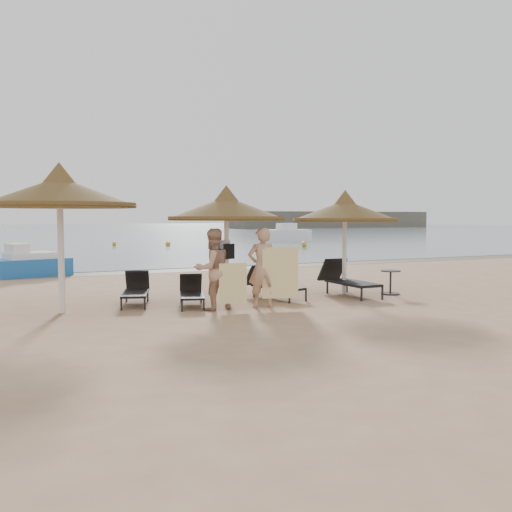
{
  "coord_description": "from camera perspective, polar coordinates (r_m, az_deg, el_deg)",
  "views": [
    {
      "loc": [
        -4.99,
        -12.05,
        2.13
      ],
      "look_at": [
        1.35,
        1.2,
        1.1
      ],
      "focal_mm": 40.0,
      "sensor_mm": 36.0,
      "label": 1
    }
  ],
  "objects": [
    {
      "name": "bag_patterned",
      "position": [
        14.31,
        -3.24,
        0.79
      ],
      "size": [
        0.34,
        0.21,
        0.4
      ],
      "rotation": [
        0.0,
        0.0,
        -0.35
      ],
      "color": "white",
      "rests_on": "ground"
    },
    {
      "name": "palapa_right",
      "position": [
        15.69,
        8.89,
        4.44
      ],
      "size": [
        2.86,
        2.86,
        2.84
      ],
      "rotation": [
        0.0,
        0.0,
        -0.26
      ],
      "color": "white",
      "rests_on": "ground"
    },
    {
      "name": "bag_dark",
      "position": [
        14.0,
        -2.71,
        0.47
      ],
      "size": [
        0.27,
        0.1,
        0.37
      ],
      "rotation": [
        0.0,
        0.0,
        0.05
      ],
      "color": "black",
      "rests_on": "ground"
    },
    {
      "name": "towel_right",
      "position": [
        13.18,
        2.45,
        -1.69
      ],
      "size": [
        0.81,
        0.27,
        1.19
      ],
      "rotation": [
        0.0,
        0.0,
        -0.3
      ],
      "color": "yellow",
      "rests_on": "ground"
    },
    {
      "name": "lounger_far_right",
      "position": [
        15.6,
        9.04,
        -2.3
      ],
      "size": [
        0.74,
        2.14,
        0.95
      ],
      "rotation": [
        0.0,
        0.0,
        -0.01
      ],
      "color": "black",
      "rests_on": "ground"
    },
    {
      "name": "pedal_boat",
      "position": [
        21.75,
        -21.69,
        -0.74
      ],
      "size": [
        2.81,
        2.07,
        1.17
      ],
      "rotation": [
        0.0,
        0.0,
        0.26
      ],
      "color": "#1B61B2",
      "rests_on": "ground"
    },
    {
      "name": "ground",
      "position": [
        13.21,
        -3.06,
        -5.27
      ],
      "size": [
        160.0,
        160.0,
        0.0
      ],
      "primitive_type": "plane",
      "color": "tan",
      "rests_on": "ground"
    },
    {
      "name": "buoy_mid",
      "position": [
        41.96,
        -13.99,
        1.19
      ],
      "size": [
        0.31,
        0.31,
        0.31
      ],
      "primitive_type": "sphere",
      "color": "gold",
      "rests_on": "ground"
    },
    {
      "name": "lounger_near_left",
      "position": [
        13.69,
        -6.47,
        -3.59
      ],
      "size": [
        0.98,
        1.7,
        0.72
      ],
      "rotation": [
        0.0,
        0.0,
        -0.3
      ],
      "color": "black",
      "rests_on": "ground"
    },
    {
      "name": "person_left",
      "position": [
        12.92,
        -4.36,
        -0.68
      ],
      "size": [
        1.08,
        0.79,
        2.15
      ],
      "primitive_type": "imported",
      "rotation": [
        0.0,
        0.0,
        3.3
      ],
      "color": "tan",
      "rests_on": "ground"
    },
    {
      "name": "lounger_near_right",
      "position": [
        14.86,
        1.58,
        -2.78
      ],
      "size": [
        1.02,
        1.94,
        0.83
      ],
      "rotation": [
        0.0,
        0.0,
        0.23
      ],
      "color": "black",
      "rests_on": "ground"
    },
    {
      "name": "side_table",
      "position": [
        15.94,
        13.3,
        -2.66
      ],
      "size": [
        0.54,
        0.54,
        0.65
      ],
      "rotation": [
        0.0,
        0.0,
        -0.18
      ],
      "color": "black",
      "rests_on": "ground"
    },
    {
      "name": "person_right",
      "position": [
        13.22,
        0.6,
        -0.52
      ],
      "size": [
        1.07,
        0.78,
        2.17
      ],
      "primitive_type": "imported",
      "rotation": [
        0.0,
        0.0,
        3.01
      ],
      "color": "tan",
      "rests_on": "ground"
    },
    {
      "name": "lounger_far_left",
      "position": [
        14.13,
        -11.92,
        -3.31
      ],
      "size": [
        1.07,
        1.82,
        0.78
      ],
      "rotation": [
        0.0,
        0.0,
        -0.31
      ],
      "color": "black",
      "rests_on": "ground"
    },
    {
      "name": "wet_sand_strip",
      "position": [
        22.12,
        -12.44,
        -1.6
      ],
      "size": [
        200.0,
        1.6,
        0.01
      ],
      "primitive_type": "cube",
      "color": "brown",
      "rests_on": "ground"
    },
    {
      "name": "sea",
      "position": [
        92.21,
        -22.51,
        2.38
      ],
      "size": [
        200.0,
        140.0,
        0.03
      ],
      "primitive_type": "cube",
      "color": "slate",
      "rests_on": "ground"
    },
    {
      "name": "buoy_extra",
      "position": [
        40.53,
        -8.8,
        1.2
      ],
      "size": [
        0.36,
        0.36,
        0.36
      ],
      "primitive_type": "sphere",
      "color": "gold",
      "rests_on": "ground"
    },
    {
      "name": "buoy_right",
      "position": [
        39.36,
        4.83,
        1.17
      ],
      "size": [
        0.39,
        0.39,
        0.39
      ],
      "primitive_type": "sphere",
      "color": "gold",
      "rests_on": "ground"
    },
    {
      "name": "palapa_center",
      "position": [
        14.13,
        -2.98,
        4.72
      ],
      "size": [
        2.92,
        2.92,
        2.89
      ],
      "rotation": [
        0.0,
        0.0,
        0.21
      ],
      "color": "white",
      "rests_on": "ground"
    },
    {
      "name": "palapa_left",
      "position": [
        13.17,
        -19.05,
        5.96
      ],
      "size": [
        3.33,
        3.33,
        3.3
      ],
      "rotation": [
        0.0,
        0.0,
        -0.09
      ],
      "color": "white",
      "rests_on": "ground"
    },
    {
      "name": "towel_left",
      "position": [
        12.77,
        -2.31,
        -2.75
      ],
      "size": [
        0.64,
        0.1,
        0.91
      ],
      "rotation": [
        0.0,
        0.0,
        -0.13
      ],
      "color": "yellow",
      "rests_on": "ground"
    }
  ]
}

